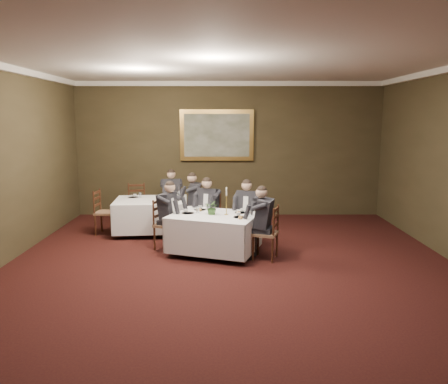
{
  "coord_description": "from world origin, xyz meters",
  "views": [
    {
      "loc": [
        -0.12,
        -6.5,
        2.56
      ],
      "look_at": [
        -0.12,
        1.85,
        1.15
      ],
      "focal_mm": 35.0,
      "sensor_mm": 36.0,
      "label": 1
    }
  ],
  "objects_px": {
    "chair_main_backright": "(248,231)",
    "diner_main_endright": "(265,232)",
    "diner_main_endleft": "(167,223)",
    "table_main": "(214,231)",
    "painting": "(217,135)",
    "chair_main_endright": "(266,244)",
    "chair_sec_backleft": "(136,213)",
    "diner_main_backleft": "(209,217)",
    "chair_main_backleft": "(209,227)",
    "centerpiece": "(212,207)",
    "diner_sec_backright": "(172,203)",
    "diner_sec_endright": "(196,210)",
    "diner_main_backright": "(248,220)",
    "table_second": "(151,213)",
    "chair_sec_endleft": "(106,221)",
    "candlestick": "(226,204)",
    "chair_main_endleft": "(167,235)",
    "chair_sec_backright": "(172,212)"
  },
  "relations": [
    {
      "from": "diner_main_endleft",
      "to": "painting",
      "type": "relative_size",
      "value": 0.7
    },
    {
      "from": "table_second",
      "to": "diner_main_endright",
      "type": "xyz_separation_m",
      "value": [
        2.39,
        -1.87,
        0.06
      ]
    },
    {
      "from": "diner_main_backleft",
      "to": "chair_sec_backleft",
      "type": "relative_size",
      "value": 1.35
    },
    {
      "from": "chair_main_backright",
      "to": "diner_sec_endright",
      "type": "height_order",
      "value": "diner_sec_endright"
    },
    {
      "from": "diner_sec_backright",
      "to": "diner_sec_endright",
      "type": "height_order",
      "value": "same"
    },
    {
      "from": "chair_sec_backleft",
      "to": "diner_main_endleft",
      "type": "bearing_deg",
      "value": 111.16
    },
    {
      "from": "diner_main_endleft",
      "to": "chair_sec_backleft",
      "type": "distance_m",
      "value": 2.25
    },
    {
      "from": "diner_main_backright",
      "to": "diner_sec_endright",
      "type": "relative_size",
      "value": 1.0
    },
    {
      "from": "table_second",
      "to": "diner_sec_endright",
      "type": "xyz_separation_m",
      "value": [
        1.0,
        0.08,
        0.06
      ]
    },
    {
      "from": "chair_main_backleft",
      "to": "painting",
      "type": "distance_m",
      "value": 3.08
    },
    {
      "from": "chair_main_backleft",
      "to": "chair_sec_endleft",
      "type": "xyz_separation_m",
      "value": [
        -2.33,
        0.55,
        0.0
      ]
    },
    {
      "from": "chair_main_endright",
      "to": "chair_sec_endleft",
      "type": "distance_m",
      "value": 3.86
    },
    {
      "from": "table_main",
      "to": "candlestick",
      "type": "xyz_separation_m",
      "value": [
        0.23,
        -0.0,
        0.51
      ]
    },
    {
      "from": "table_main",
      "to": "candlestick",
      "type": "height_order",
      "value": "candlestick"
    },
    {
      "from": "chair_main_backright",
      "to": "candlestick",
      "type": "xyz_separation_m",
      "value": [
        -0.44,
        -0.64,
        0.68
      ]
    },
    {
      "from": "table_main",
      "to": "chair_sec_backright",
      "type": "relative_size",
      "value": 1.91
    },
    {
      "from": "chair_sec_backleft",
      "to": "painting",
      "type": "height_order",
      "value": "painting"
    },
    {
      "from": "diner_sec_endright",
      "to": "chair_main_endright",
      "type": "bearing_deg",
      "value": -142.6
    },
    {
      "from": "chair_sec_endleft",
      "to": "candlestick",
      "type": "bearing_deg",
      "value": 66.36
    },
    {
      "from": "table_main",
      "to": "diner_main_endleft",
      "type": "xyz_separation_m",
      "value": [
        -0.94,
        0.33,
        0.06
      ]
    },
    {
      "from": "diner_sec_backright",
      "to": "chair_main_backleft",
      "type": "bearing_deg",
      "value": 115.88
    },
    {
      "from": "diner_main_endright",
      "to": "candlestick",
      "type": "xyz_separation_m",
      "value": [
        -0.71,
        0.32,
        0.45
      ]
    },
    {
      "from": "chair_main_endleft",
      "to": "chair_sec_endleft",
      "type": "relative_size",
      "value": 1.0
    },
    {
      "from": "diner_sec_endright",
      "to": "painting",
      "type": "xyz_separation_m",
      "value": [
        0.45,
        1.75,
        1.62
      ]
    },
    {
      "from": "diner_sec_endright",
      "to": "chair_sec_backleft",
      "type": "bearing_deg",
      "value": 66.41
    },
    {
      "from": "chair_main_backleft",
      "to": "chair_main_endright",
      "type": "bearing_deg",
      "value": 152.57
    },
    {
      "from": "diner_main_backright",
      "to": "diner_sec_backright",
      "type": "bearing_deg",
      "value": -24.77
    },
    {
      "from": "chair_sec_backright",
      "to": "chair_sec_endleft",
      "type": "relative_size",
      "value": 1.0
    },
    {
      "from": "table_second",
      "to": "diner_main_backleft",
      "type": "bearing_deg",
      "value": -25.98
    },
    {
      "from": "chair_main_backright",
      "to": "chair_sec_endleft",
      "type": "bearing_deg",
      "value": 5.57
    },
    {
      "from": "chair_main_backright",
      "to": "diner_main_endright",
      "type": "xyz_separation_m",
      "value": [
        0.27,
        -0.96,
        0.23
      ]
    },
    {
      "from": "chair_main_backleft",
      "to": "centerpiece",
      "type": "relative_size",
      "value": 3.41
    },
    {
      "from": "diner_main_endright",
      "to": "diner_sec_backright",
      "type": "height_order",
      "value": "same"
    },
    {
      "from": "chair_main_endright",
      "to": "chair_main_backright",
      "type": "bearing_deg",
      "value": 34.72
    },
    {
      "from": "chair_main_backright",
      "to": "diner_main_endright",
      "type": "relative_size",
      "value": 0.74
    },
    {
      "from": "diner_main_backleft",
      "to": "chair_sec_backleft",
      "type": "distance_m",
      "value": 2.32
    },
    {
      "from": "table_second",
      "to": "painting",
      "type": "bearing_deg",
      "value": 51.53
    },
    {
      "from": "table_main",
      "to": "diner_main_endright",
      "type": "height_order",
      "value": "diner_main_endright"
    },
    {
      "from": "diner_main_endleft",
      "to": "chair_main_endright",
      "type": "relative_size",
      "value": 1.35
    },
    {
      "from": "diner_sec_backright",
      "to": "diner_main_endleft",
      "type": "bearing_deg",
      "value": 87.07
    },
    {
      "from": "chair_sec_backleft",
      "to": "diner_main_endright",
      "type": "bearing_deg",
      "value": 131.86
    },
    {
      "from": "chair_main_backright",
      "to": "diner_main_endleft",
      "type": "distance_m",
      "value": 1.66
    },
    {
      "from": "diner_sec_endright",
      "to": "painting",
      "type": "relative_size",
      "value": 0.7
    },
    {
      "from": "table_second",
      "to": "diner_main_endright",
      "type": "distance_m",
      "value": 3.04
    },
    {
      "from": "diner_main_backleft",
      "to": "diner_sec_backright",
      "type": "relative_size",
      "value": 1.0
    },
    {
      "from": "diner_main_backleft",
      "to": "diner_main_endright",
      "type": "distance_m",
      "value": 1.64
    },
    {
      "from": "painting",
      "to": "chair_main_backright",
      "type": "bearing_deg",
      "value": -76.21
    },
    {
      "from": "table_main",
      "to": "chair_sec_backleft",
      "type": "height_order",
      "value": "chair_sec_backleft"
    },
    {
      "from": "chair_main_endleft",
      "to": "chair_main_endright",
      "type": "bearing_deg",
      "value": 91.14
    },
    {
      "from": "table_main",
      "to": "chair_main_backright",
      "type": "bearing_deg",
      "value": 43.26
    }
  ]
}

